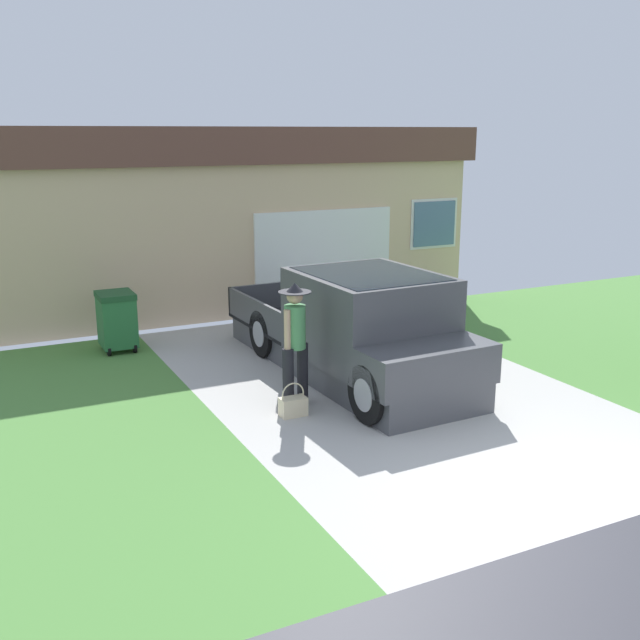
# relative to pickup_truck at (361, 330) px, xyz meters

# --- Properties ---
(pickup_truck) EXTENTS (2.15, 5.31, 1.70)m
(pickup_truck) POSITION_rel_pickup_truck_xyz_m (0.00, 0.00, 0.00)
(pickup_truck) COLOR #45474B
(pickup_truck) RESTS_ON ground
(person_with_hat) EXTENTS (0.45, 0.45, 1.76)m
(person_with_hat) POSITION_rel_pickup_truck_xyz_m (-1.40, -0.65, 0.21)
(person_with_hat) COLOR black
(person_with_hat) RESTS_ON ground
(handbag) EXTENTS (0.36, 0.21, 0.47)m
(handbag) POSITION_rel_pickup_truck_xyz_m (-1.57, -0.96, -0.63)
(handbag) COLOR beige
(handbag) RESTS_ON ground
(house_with_garage) EXTENTS (11.36, 7.12, 3.81)m
(house_with_garage) POSITION_rel_pickup_truck_xyz_m (-0.35, 7.78, 1.15)
(house_with_garage) COLOR #D3B28B
(house_with_garage) RESTS_ON ground
(wheeled_trash_bin) EXTENTS (0.60, 0.72, 1.03)m
(wheeled_trash_bin) POSITION_rel_pickup_truck_xyz_m (-3.05, 3.20, -0.21)
(wheeled_trash_bin) COLOR #286B38
(wheeled_trash_bin) RESTS_ON ground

